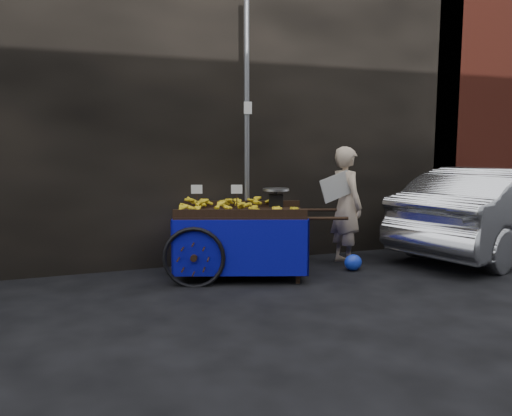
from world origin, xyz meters
name	(u,v)px	position (x,y,z in m)	size (l,w,h in m)	color
ground	(258,290)	(0.00, 0.00, 0.00)	(80.00, 80.00, 0.00)	black
building_wall	(228,107)	(0.39, 2.60, 2.50)	(13.50, 2.00, 5.00)	black
street_pole	(247,135)	(0.30, 1.30, 2.01)	(0.12, 0.10, 4.00)	slate
banana_cart	(237,218)	(-0.02, 0.79, 0.82)	(2.68, 1.83, 1.33)	black
vendor	(346,206)	(1.79, 0.90, 0.92)	(0.81, 0.71, 1.83)	#BFA78E
plastic_bag	(353,262)	(1.67, 0.45, 0.12)	(0.27, 0.22, 0.24)	blue
parked_car	(501,211)	(4.63, 0.62, 0.74)	(1.56, 4.47, 1.47)	#BABCC2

